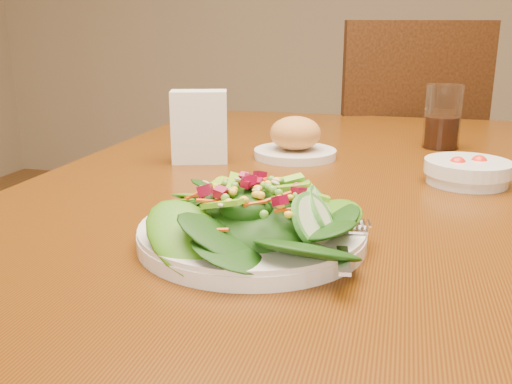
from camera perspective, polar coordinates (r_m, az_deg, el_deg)
dining_table at (r=1.07m, az=4.97°, el=-3.17°), size 0.90×1.40×0.75m
chair_far at (r=1.94m, az=13.71°, el=2.03°), size 0.60×0.61×1.02m
salad_plate at (r=0.68m, az=0.35°, el=-2.90°), size 0.28×0.27×0.08m
bread_plate at (r=1.13m, az=3.95°, el=5.12°), size 0.16×0.16×0.08m
tomato_bowl at (r=1.01m, az=20.39°, el=1.94°), size 0.14×0.14×0.05m
drinking_glass at (r=1.28m, az=18.13°, el=6.74°), size 0.08×0.08×0.13m
napkin_holder at (r=1.10m, az=-5.68°, el=6.72°), size 0.12×0.09×0.14m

